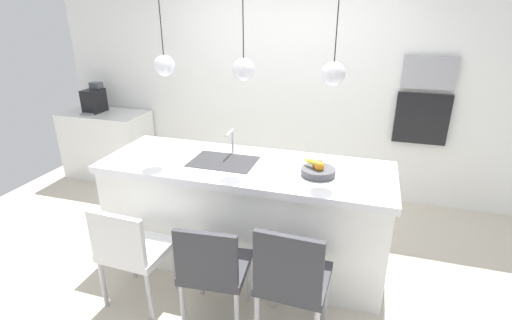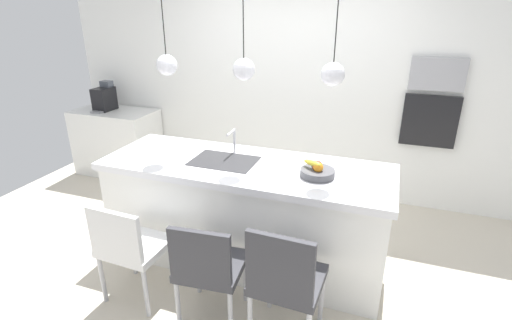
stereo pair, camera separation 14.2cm
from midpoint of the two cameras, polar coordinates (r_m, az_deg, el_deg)
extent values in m
plane|color=beige|center=(3.72, -2.65, -14.26)|extent=(6.60, 6.60, 0.00)
cube|color=white|center=(4.67, 3.91, 10.86)|extent=(6.00, 0.10, 2.60)
cube|color=white|center=(3.48, -2.78, -8.34)|extent=(2.42, 0.81, 0.89)
cube|color=white|center=(3.26, -2.93, -1.12)|extent=(2.48, 0.87, 0.06)
cube|color=#2D2D30|center=(3.32, -6.10, -0.32)|extent=(0.56, 0.40, 0.02)
cylinder|color=silver|center=(3.49, -4.66, 2.84)|extent=(0.02, 0.02, 0.22)
cylinder|color=silver|center=(3.38, -5.21, 4.02)|extent=(0.02, 0.16, 0.02)
cylinder|color=#4C4C51|center=(3.05, 7.95, -1.75)|extent=(0.27, 0.27, 0.06)
sphere|color=#B22D1E|center=(3.03, 7.95, -0.73)|extent=(0.08, 0.08, 0.08)
sphere|color=olive|center=(3.04, 7.78, -0.66)|extent=(0.08, 0.08, 0.08)
sphere|color=orange|center=(3.01, 8.09, -0.94)|extent=(0.08, 0.08, 0.08)
ellipsoid|color=yellow|center=(3.03, 7.13, -0.28)|extent=(0.18, 0.14, 0.06)
cube|color=white|center=(5.63, -21.84, 2.20)|extent=(1.10, 0.60, 0.89)
cube|color=black|center=(5.54, -23.68, 8.08)|extent=(0.20, 0.28, 0.30)
cube|color=gray|center=(5.45, -24.58, 6.22)|extent=(0.16, 0.08, 0.02)
cube|color=#4C515B|center=(5.57, -23.43, 10.19)|extent=(0.14, 0.11, 0.08)
cube|color=#9E9EA3|center=(4.47, 23.57, 11.87)|extent=(0.54, 0.08, 0.34)
cube|color=black|center=(4.57, 22.62, 5.73)|extent=(0.56, 0.08, 0.56)
cube|color=silver|center=(3.18, -18.60, -12.53)|extent=(0.49, 0.45, 0.06)
cube|color=silver|center=(2.94, -21.40, -10.88)|extent=(0.45, 0.06, 0.38)
cylinder|color=#B2B2B7|center=(3.33, -13.19, -15.24)|extent=(0.04, 0.04, 0.43)
cylinder|color=#B2B2B7|center=(3.55, -19.04, -13.45)|extent=(0.04, 0.04, 0.43)
cylinder|color=#B2B2B7|center=(3.10, -16.95, -18.91)|extent=(0.04, 0.04, 0.43)
cylinder|color=#B2B2B7|center=(3.33, -23.01, -16.65)|extent=(0.04, 0.04, 0.43)
cube|color=#333338|center=(2.90, -7.42, -15.55)|extent=(0.50, 0.48, 0.06)
cube|color=#333338|center=(2.62, -9.10, -14.26)|extent=(0.44, 0.08, 0.39)
cylinder|color=#B2B2B7|center=(3.14, -2.45, -17.39)|extent=(0.04, 0.04, 0.41)
cylinder|color=#B2B2B7|center=(3.24, -9.55, -16.29)|extent=(0.04, 0.04, 0.41)
cylinder|color=#B2B2B7|center=(2.87, -4.42, -22.12)|extent=(0.04, 0.04, 0.41)
cylinder|color=#B2B2B7|center=(2.98, -12.30, -20.65)|extent=(0.04, 0.04, 0.41)
cube|color=#333338|center=(2.74, 4.16, -17.22)|extent=(0.48, 0.47, 0.06)
cube|color=#333338|center=(2.42, 3.00, -15.62)|extent=(0.44, 0.06, 0.44)
cylinder|color=#B2B2B7|center=(3.02, 8.96, -19.29)|extent=(0.04, 0.04, 0.44)
cylinder|color=#B2B2B7|center=(3.08, 1.24, -17.91)|extent=(0.04, 0.04, 0.44)
cylinder|color=#B2B2B7|center=(2.81, -1.43, -22.81)|extent=(0.04, 0.04, 0.44)
sphere|color=silver|center=(3.33, -14.72, 13.44)|extent=(0.17, 0.17, 0.17)
cylinder|color=black|center=(3.30, -15.40, 20.06)|extent=(0.01, 0.01, 0.60)
sphere|color=silver|center=(3.04, -3.24, 13.32)|extent=(0.17, 0.17, 0.17)
cylinder|color=black|center=(3.00, -3.40, 20.63)|extent=(0.01, 0.01, 0.60)
sphere|color=silver|center=(2.88, 10.06, 12.55)|extent=(0.17, 0.17, 0.17)
cylinder|color=black|center=(2.84, 10.60, 20.25)|extent=(0.01, 0.01, 0.60)
camera|label=1|loc=(0.07, -91.27, -0.51)|focal=26.83mm
camera|label=2|loc=(0.07, 88.73, 0.51)|focal=26.83mm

